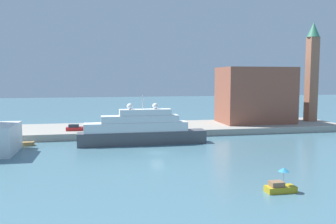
{
  "coord_description": "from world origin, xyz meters",
  "views": [
    {
      "loc": [
        -11.06,
        -65.74,
        14.39
      ],
      "look_at": [
        3.36,
        6.0,
        7.24
      ],
      "focal_mm": 37.55,
      "sensor_mm": 36.0,
      "label": 1
    }
  ],
  "objects_px": {
    "work_barge": "(18,144)",
    "bell_tower": "(312,68)",
    "parked_car": "(74,128)",
    "person_figure": "(90,126)",
    "harbor_building": "(255,95)",
    "mooring_bollard": "(156,129)",
    "small_motorboat": "(280,185)",
    "large_yacht": "(141,130)"
  },
  "relations": [
    {
      "from": "bell_tower",
      "to": "person_figure",
      "type": "distance_m",
      "value": 65.65
    },
    {
      "from": "large_yacht",
      "to": "parked_car",
      "type": "bearing_deg",
      "value": 140.32
    },
    {
      "from": "large_yacht",
      "to": "work_barge",
      "type": "relative_size",
      "value": 4.33
    },
    {
      "from": "harbor_building",
      "to": "mooring_bollard",
      "type": "xyz_separation_m",
      "value": [
        -30.31,
        -10.29,
        -7.41
      ]
    },
    {
      "from": "parked_car",
      "to": "person_figure",
      "type": "height_order",
      "value": "person_figure"
    },
    {
      "from": "bell_tower",
      "to": "mooring_bollard",
      "type": "xyz_separation_m",
      "value": [
        -48.08,
        -10.47,
        -15.08
      ]
    },
    {
      "from": "parked_car",
      "to": "small_motorboat",
      "type": "bearing_deg",
      "value": -59.49
    },
    {
      "from": "mooring_bollard",
      "to": "small_motorboat",
      "type": "bearing_deg",
      "value": -78.68
    },
    {
      "from": "work_barge",
      "to": "person_figure",
      "type": "relative_size",
      "value": 3.92
    },
    {
      "from": "small_motorboat",
      "to": "person_figure",
      "type": "bearing_deg",
      "value": 116.62
    },
    {
      "from": "large_yacht",
      "to": "small_motorboat",
      "type": "distance_m",
      "value": 37.81
    },
    {
      "from": "harbor_building",
      "to": "person_figure",
      "type": "xyz_separation_m",
      "value": [
        -45.99,
        -4.95,
        -7.09
      ]
    },
    {
      "from": "parked_car",
      "to": "mooring_bollard",
      "type": "distance_m",
      "value": 19.83
    },
    {
      "from": "work_barge",
      "to": "mooring_bollard",
      "type": "bearing_deg",
      "value": 8.98
    },
    {
      "from": "bell_tower",
      "to": "parked_car",
      "type": "relative_size",
      "value": 7.08
    },
    {
      "from": "parked_car",
      "to": "harbor_building",
      "type": "bearing_deg",
      "value": 6.89
    },
    {
      "from": "large_yacht",
      "to": "small_motorboat",
      "type": "relative_size",
      "value": 7.28
    },
    {
      "from": "large_yacht",
      "to": "mooring_bollard",
      "type": "distance_m",
      "value": 9.22
    },
    {
      "from": "work_barge",
      "to": "harbor_building",
      "type": "bearing_deg",
      "value": 13.97
    },
    {
      "from": "large_yacht",
      "to": "parked_car",
      "type": "relative_size",
      "value": 6.8
    },
    {
      "from": "parked_car",
      "to": "person_figure",
      "type": "bearing_deg",
      "value": 15.89
    },
    {
      "from": "large_yacht",
      "to": "person_figure",
      "type": "relative_size",
      "value": 16.96
    },
    {
      "from": "mooring_bollard",
      "to": "bell_tower",
      "type": "bearing_deg",
      "value": 12.29
    },
    {
      "from": "harbor_building",
      "to": "mooring_bollard",
      "type": "distance_m",
      "value": 32.85
    },
    {
      "from": "harbor_building",
      "to": "mooring_bollard",
      "type": "bearing_deg",
      "value": -161.24
    },
    {
      "from": "small_motorboat",
      "to": "harbor_building",
      "type": "relative_size",
      "value": 0.19
    },
    {
      "from": "parked_car",
      "to": "person_figure",
      "type": "distance_m",
      "value": 3.82
    },
    {
      "from": "bell_tower",
      "to": "harbor_building",
      "type": "bearing_deg",
      "value": -179.42
    },
    {
      "from": "work_barge",
      "to": "parked_car",
      "type": "xyz_separation_m",
      "value": [
        11.04,
        9.1,
        1.88
      ]
    },
    {
      "from": "harbor_building",
      "to": "work_barge",
      "type": "bearing_deg",
      "value": -166.03
    },
    {
      "from": "work_barge",
      "to": "bell_tower",
      "type": "distance_m",
      "value": 81.67
    },
    {
      "from": "small_motorboat",
      "to": "large_yacht",
      "type": "bearing_deg",
      "value": 110.64
    },
    {
      "from": "parked_car",
      "to": "work_barge",
      "type": "bearing_deg",
      "value": -140.5
    },
    {
      "from": "parked_car",
      "to": "person_figure",
      "type": "relative_size",
      "value": 2.49
    },
    {
      "from": "large_yacht",
      "to": "person_figure",
      "type": "bearing_deg",
      "value": 129.81
    },
    {
      "from": "bell_tower",
      "to": "work_barge",
      "type": "bearing_deg",
      "value": -168.98
    },
    {
      "from": "person_figure",
      "to": "parked_car",
      "type": "bearing_deg",
      "value": -164.11
    },
    {
      "from": "harbor_building",
      "to": "bell_tower",
      "type": "height_order",
      "value": "bell_tower"
    },
    {
      "from": "bell_tower",
      "to": "large_yacht",
      "type": "bearing_deg",
      "value": -160.79
    },
    {
      "from": "person_figure",
      "to": "harbor_building",
      "type": "bearing_deg",
      "value": 6.15
    },
    {
      "from": "harbor_building",
      "to": "bell_tower",
      "type": "bearing_deg",
      "value": 0.58
    },
    {
      "from": "work_barge",
      "to": "parked_car",
      "type": "distance_m",
      "value": 14.42
    }
  ]
}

